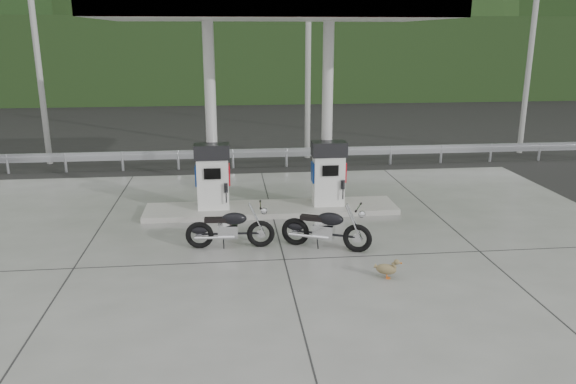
{
  "coord_description": "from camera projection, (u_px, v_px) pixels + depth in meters",
  "views": [
    {
      "loc": [
        -1.16,
        -12.44,
        4.83
      ],
      "look_at": [
        0.3,
        1.0,
        1.0
      ],
      "focal_mm": 35.0,
      "sensor_mm": 36.0,
      "label": 1
    }
  ],
  "objects": [
    {
      "name": "motorcycle_right",
      "position": [
        230.0,
        229.0,
        12.97
      ],
      "size": [
        1.95,
        0.7,
        0.91
      ],
      "primitive_type": null,
      "rotation": [
        0.0,
        0.0,
        -0.05
      ],
      "color": "black",
      "rests_on": "forecourt_apron"
    },
    {
      "name": "gas_pump_right",
      "position": [
        329.0,
        174.0,
        15.6
      ],
      "size": [
        0.95,
        0.55,
        1.8
      ],
      "primitive_type": null,
      "color": "white",
      "rests_on": "pump_island"
    },
    {
      "name": "utility_pole_c",
      "position": [
        530.0,
        55.0,
        22.47
      ],
      "size": [
        0.22,
        0.22,
        8.0
      ],
      "primitive_type": "cylinder",
      "color": "gray",
      "rests_on": "ground"
    },
    {
      "name": "duck",
      "position": [
        386.0,
        269.0,
        11.41
      ],
      "size": [
        0.52,
        0.33,
        0.37
      ],
      "primitive_type": null,
      "rotation": [
        0.0,
        0.0,
        -0.41
      ],
      "color": "brown",
      "rests_on": "forecourt_apron"
    },
    {
      "name": "ground",
      "position": [
        280.0,
        244.0,
        13.33
      ],
      "size": [
        160.0,
        160.0,
        0.0
      ],
      "primitive_type": "plane",
      "color": "black",
      "rests_on": "ground"
    },
    {
      "name": "utility_pole_a",
      "position": [
        38.0,
        57.0,
        20.5
      ],
      "size": [
        0.22,
        0.22,
        8.0
      ],
      "primitive_type": "cylinder",
      "color": "gray",
      "rests_on": "ground"
    },
    {
      "name": "gas_pump_left",
      "position": [
        213.0,
        177.0,
        15.27
      ],
      "size": [
        0.95,
        0.55,
        1.8
      ],
      "primitive_type": null,
      "color": "white",
      "rests_on": "pump_island"
    },
    {
      "name": "guardrail",
      "position": [
        260.0,
        149.0,
        20.79
      ],
      "size": [
        26.0,
        0.16,
        1.42
      ],
      "primitive_type": null,
      "color": "#ABADB3",
      "rests_on": "ground"
    },
    {
      "name": "forested_hills",
      "position": [
        235.0,
        73.0,
        70.73
      ],
      "size": [
        100.0,
        40.0,
        140.0
      ],
      "primitive_type": null,
      "color": "black",
      "rests_on": "ground"
    },
    {
      "name": "pump_island",
      "position": [
        272.0,
        209.0,
        15.7
      ],
      "size": [
        7.0,
        1.4,
        0.15
      ],
      "primitive_type": "cube",
      "color": "#9B9A91",
      "rests_on": "forecourt_apron"
    },
    {
      "name": "canopy_column_left",
      "position": [
        211.0,
        116.0,
        15.21
      ],
      "size": [
        0.3,
        0.3,
        5.0
      ],
      "primitive_type": "cylinder",
      "color": "silver",
      "rests_on": "pump_island"
    },
    {
      "name": "road",
      "position": [
        255.0,
        149.0,
        24.33
      ],
      "size": [
        60.0,
        7.0,
        0.01
      ],
      "primitive_type": "cube",
      "color": "black",
      "rests_on": "ground"
    },
    {
      "name": "canopy_roof",
      "position": [
        270.0,
        11.0,
        14.26
      ],
      "size": [
        8.5,
        5.0,
        0.4
      ],
      "primitive_type": "cube",
      "color": "white",
      "rests_on": "canopy_column_left"
    },
    {
      "name": "forecourt_apron",
      "position": [
        280.0,
        244.0,
        13.33
      ],
      "size": [
        18.0,
        14.0,
        0.02
      ],
      "primitive_type": "cube",
      "color": "slate",
      "rests_on": "ground"
    },
    {
      "name": "utility_pole_b",
      "position": [
        308.0,
        56.0,
        21.54
      ],
      "size": [
        0.22,
        0.22,
        8.0
      ],
      "primitive_type": "cylinder",
      "color": "gray",
      "rests_on": "ground"
    },
    {
      "name": "canopy_column_right",
      "position": [
        327.0,
        114.0,
        15.55
      ],
      "size": [
        0.3,
        0.3,
        5.0
      ],
      "primitive_type": "cylinder",
      "color": "silver",
      "rests_on": "pump_island"
    },
    {
      "name": "motorcycle_left",
      "position": [
        326.0,
        229.0,
        12.91
      ],
      "size": [
        2.08,
        1.39,
        0.95
      ],
      "primitive_type": null,
      "rotation": [
        0.0,
        0.0,
        -0.42
      ],
      "color": "black",
      "rests_on": "forecourt_apron"
    },
    {
      "name": "tree_band",
      "position": [
        241.0,
        59.0,
        41.21
      ],
      "size": [
        80.0,
        6.0,
        6.0
      ],
      "primitive_type": "cube",
      "color": "black",
      "rests_on": "ground"
    }
  ]
}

